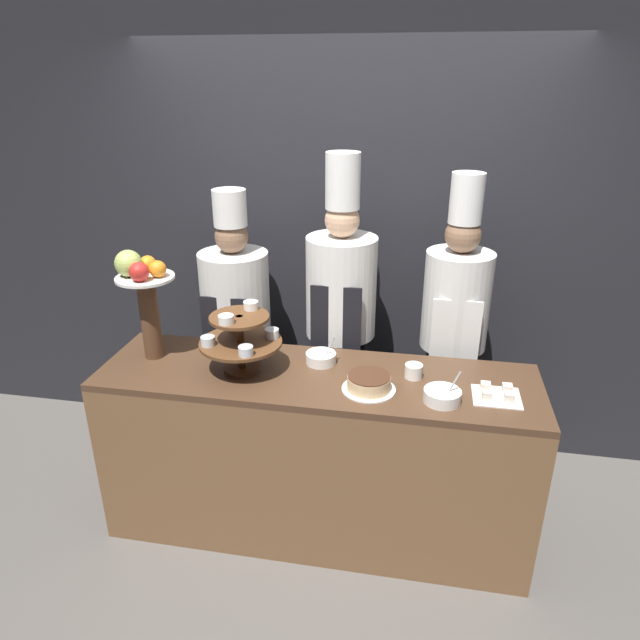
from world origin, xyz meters
The scene contains 13 objects.
ground_plane centered at (0.00, 0.00, 0.00)m, with size 14.00×14.00×0.00m, color #5B5651.
wall_back centered at (0.00, 1.26, 1.40)m, with size 10.00×0.06×2.80m.
buffet_counter centered at (0.00, 0.31, 0.47)m, with size 2.17×0.61×0.94m.
tiered_stand centered at (-0.37, 0.29, 1.12)m, with size 0.41×0.41×0.33m.
fruit_pedestal centered at (-0.88, 0.34, 1.31)m, with size 0.29×0.29×0.57m.
cake_round centered at (0.27, 0.20, 0.98)m, with size 0.25×0.25×0.08m.
cup_white centered at (0.47, 0.36, 0.97)m, with size 0.09×0.09×0.07m.
cake_square_tray centered at (0.85, 0.24, 0.96)m, with size 0.22×0.19×0.05m.
serving_bowl_near centered at (0.61, 0.16, 0.97)m, with size 0.17×0.17×0.16m.
serving_bowl_far centered at (0.00, 0.43, 0.97)m, with size 0.16×0.16×0.16m.
chef_left centered at (-0.60, 0.88, 0.94)m, with size 0.41×0.41×1.72m.
chef_center_left centered at (0.03, 0.88, 1.04)m, with size 0.40×0.40×1.93m.
chef_center_right centered at (0.67, 0.88, 1.00)m, with size 0.37×0.37×1.85m.
Camera 1 is at (0.47, -2.12, 2.30)m, focal length 32.00 mm.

